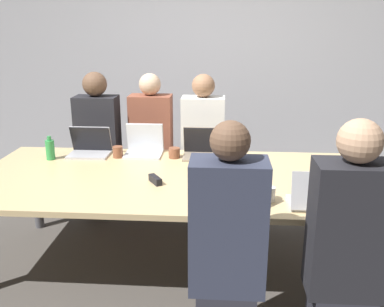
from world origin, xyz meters
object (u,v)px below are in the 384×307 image
at_px(person_near_right, 347,253).
at_px(laptop_near_midright, 232,193).
at_px(stapler, 155,180).
at_px(laptop_far_left, 90,147).
at_px(cup_far_center, 237,153).
at_px(person_near_midright, 227,251).
at_px(laptop_far_center, 204,148).
at_px(cup_near_right, 269,194).
at_px(person_far_midleft, 152,147).
at_px(cup_far_left, 118,152).
at_px(bottle_far_left, 50,149).
at_px(person_far_center, 203,149).
at_px(laptop_far_midleft, 144,146).
at_px(person_far_left, 99,147).
at_px(laptop_near_right, 317,197).
at_px(cup_far_midleft, 174,153).

distance_m(person_near_right, laptop_near_midright, 0.77).
bearing_deg(stapler, laptop_far_left, 104.07).
bearing_deg(cup_far_center, person_near_midright, -93.50).
distance_m(laptop_far_center, cup_near_right, 1.03).
relative_size(laptop_far_center, person_far_midleft, 0.27).
bearing_deg(laptop_near_midright, laptop_far_center, -77.87).
relative_size(laptop_far_center, cup_far_left, 3.77).
bearing_deg(cup_far_left, person_near_right, -42.30).
height_order(laptop_far_center, cup_far_center, laptop_far_center).
distance_m(person_far_midleft, cup_near_right, 1.72).
height_order(laptop_far_left, laptop_near_midright, laptop_near_midright).
bearing_deg(laptop_near_midright, cup_near_right, -160.19).
xyz_separation_m(bottle_far_left, stapler, (0.97, -0.49, -0.06)).
distance_m(person_far_center, laptop_far_midleft, 0.63).
bearing_deg(person_far_left, cup_far_left, -56.29).
height_order(laptop_near_right, person_near_midright, person_near_midright).
distance_m(cup_far_center, person_far_left, 1.38).
height_order(cup_far_left, cup_near_right, cup_far_left).
bearing_deg(person_far_center, cup_far_center, -54.57).
bearing_deg(person_near_midright, bottle_far_left, -41.81).
xyz_separation_m(person_far_midleft, laptop_near_midright, (0.75, -1.48, 0.14)).
relative_size(bottle_far_left, cup_far_midleft, 2.11).
bearing_deg(cup_far_left, laptop_far_midleft, 29.23).
distance_m(laptop_far_center, person_far_midleft, 0.72).
height_order(cup_far_center, laptop_far_midleft, laptop_far_midleft).
xyz_separation_m(person_far_left, person_near_right, (1.85, -1.86, -0.01)).
bearing_deg(laptop_far_center, cup_far_center, -7.36).
bearing_deg(stapler, person_far_center, 42.51).
bearing_deg(stapler, laptop_near_right, -50.89).
bearing_deg(person_far_center, laptop_far_center, -85.43).
bearing_deg(cup_far_left, laptop_near_midright, -44.46).
relative_size(cup_far_center, cup_far_midleft, 1.09).
relative_size(laptop_far_midleft, person_near_midright, 0.23).
bearing_deg(laptop_far_left, laptop_far_midleft, 6.51).
distance_m(bottle_far_left, laptop_far_midleft, 0.79).
distance_m(laptop_near_midright, stapler, 0.65).
height_order(cup_far_left, bottle_far_left, bottle_far_left).
bearing_deg(laptop_far_midleft, person_far_midleft, 90.89).
xyz_separation_m(person_far_center, cup_far_left, (-0.71, -0.47, 0.10)).
xyz_separation_m(cup_far_center, person_far_left, (-1.31, 0.41, -0.09)).
relative_size(person_far_left, cup_far_midleft, 14.62).
bearing_deg(laptop_far_midleft, cup_far_center, -5.50).
bearing_deg(person_near_right, person_far_center, -65.90).
bearing_deg(cup_far_left, laptop_near_right, -32.77).
relative_size(bottle_far_left, laptop_near_right, 0.60).
bearing_deg(person_far_midleft, laptop_far_midleft, -89.11).
bearing_deg(stapler, bottle_far_left, 121.01).
relative_size(cup_far_left, stapler, 0.64).
height_order(laptop_near_right, cup_near_right, laptop_near_right).
distance_m(cup_far_center, cup_near_right, 0.91).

